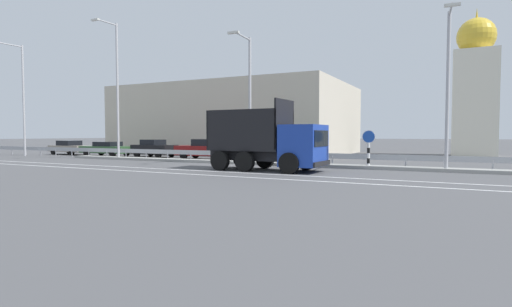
# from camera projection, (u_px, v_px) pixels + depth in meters

# --- Properties ---
(ground_plane) EXTENTS (320.00, 320.00, 0.00)m
(ground_plane) POSITION_uv_depth(u_px,v_px,m) (234.00, 166.00, 24.00)
(ground_plane) COLOR #4C4C4F
(lane_strip_0) EXTENTS (57.12, 0.16, 0.01)m
(lane_strip_0) POSITION_uv_depth(u_px,v_px,m) (250.00, 173.00, 19.72)
(lane_strip_0) COLOR silver
(lane_strip_0) RESTS_ON ground_plane
(lane_strip_1) EXTENTS (57.12, 0.16, 0.01)m
(lane_strip_1) POSITION_uv_depth(u_px,v_px,m) (232.00, 176.00, 18.18)
(lane_strip_1) COLOR silver
(lane_strip_1) RESTS_ON ground_plane
(median_island) EXTENTS (31.41, 1.10, 0.18)m
(median_island) POSITION_uv_depth(u_px,v_px,m) (249.00, 163.00, 25.73)
(median_island) COLOR gray
(median_island) RESTS_ON ground_plane
(median_guardrail) EXTENTS (57.12, 0.09, 0.78)m
(median_guardrail) POSITION_uv_depth(u_px,v_px,m) (255.00, 155.00, 26.46)
(median_guardrail) COLOR #9EA0A5
(median_guardrail) RESTS_ON ground_plane
(dump_truck) EXTENTS (6.35, 2.77, 3.73)m
(dump_truck) POSITION_uv_depth(u_px,v_px,m) (278.00, 146.00, 20.92)
(dump_truck) COLOR #19389E
(dump_truck) RESTS_ON ground_plane
(median_road_sign) EXTENTS (0.71, 0.16, 2.15)m
(median_road_sign) POSITION_uv_depth(u_px,v_px,m) (369.00, 149.00, 22.29)
(median_road_sign) COLOR white
(median_road_sign) RESTS_ON ground_plane
(street_lamp_0) EXTENTS (0.71, 2.53, 9.85)m
(street_lamp_0) POSITION_uv_depth(u_px,v_px,m) (21.00, 95.00, 35.50)
(street_lamp_0) COLOR #ADADB2
(street_lamp_0) RESTS_ON ground_plane
(street_lamp_1) EXTENTS (0.71, 2.15, 10.37)m
(street_lamp_1) POSITION_uv_depth(u_px,v_px,m) (116.00, 85.00, 30.40)
(street_lamp_1) COLOR #ADADB2
(street_lamp_1) RESTS_ON ground_plane
(street_lamp_2) EXTENTS (0.71, 2.58, 8.07)m
(street_lamp_2) POSITION_uv_depth(u_px,v_px,m) (248.00, 93.00, 25.28)
(street_lamp_2) COLOR #ADADB2
(street_lamp_2) RESTS_ON ground_plane
(street_lamp_3) EXTENTS (0.71, 2.09, 8.11)m
(street_lamp_3) POSITION_uv_depth(u_px,v_px,m) (448.00, 83.00, 20.11)
(street_lamp_3) COLOR #ADADB2
(street_lamp_3) RESTS_ON ground_plane
(parked_car_0) EXTENTS (4.47, 2.03, 1.34)m
(parked_car_0) POSITION_uv_depth(u_px,v_px,m) (70.00, 147.00, 37.88)
(parked_car_0) COLOR gray
(parked_car_0) RESTS_ON ground_plane
(parked_car_1) EXTENTS (4.90, 2.02, 1.28)m
(parked_car_1) POSITION_uv_depth(u_px,v_px,m) (107.00, 149.00, 35.14)
(parked_car_1) COLOR #335B33
(parked_car_1) RESTS_ON ground_plane
(parked_car_2) EXTENTS (3.88, 1.93, 1.49)m
(parked_car_2) POSITION_uv_depth(u_px,v_px,m) (154.00, 148.00, 33.55)
(parked_car_2) COLOR black
(parked_car_2) RESTS_ON ground_plane
(parked_car_3) EXTENTS (4.85, 1.89, 1.56)m
(parked_car_3) POSITION_uv_depth(u_px,v_px,m) (206.00, 149.00, 30.73)
(parked_car_3) COLOR maroon
(parked_car_3) RESTS_ON ground_plane
(parked_car_4) EXTENTS (4.03, 2.01, 1.56)m
(parked_car_4) POSITION_uv_depth(u_px,v_px,m) (281.00, 151.00, 28.04)
(parked_car_4) COLOR #335B33
(parked_car_4) RESTS_ON ground_plane
(background_building_0) EXTENTS (22.54, 14.60, 6.77)m
(background_building_0) POSITION_uv_depth(u_px,v_px,m) (237.00, 120.00, 41.86)
(background_building_0) COLOR beige
(background_building_0) RESTS_ON ground_plane
(church_tower) EXTENTS (3.60, 3.60, 13.11)m
(church_tower) POSITION_uv_depth(u_px,v_px,m) (475.00, 89.00, 35.60)
(church_tower) COLOR silver
(church_tower) RESTS_ON ground_plane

